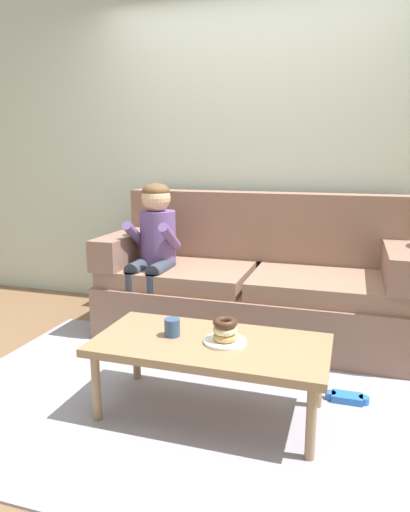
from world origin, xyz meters
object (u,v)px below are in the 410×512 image
at_px(couch, 254,286).
at_px(coffee_table, 210,349).
at_px(mug, 172,327).
at_px(person_child, 154,244).
at_px(toy_controller, 347,398).
at_px(donut, 225,337).

xyz_separation_m(couch, coffee_table, (0.02, -1.18, -0.00)).
height_order(couch, coffee_table, couch).
bearing_deg(couch, mug, -98.74).
xyz_separation_m(coffee_table, person_child, (-0.72, 0.97, 0.31)).
bearing_deg(toy_controller, couch, 140.39).
height_order(coffee_table, mug, mug).
bearing_deg(couch, toy_controller, -51.04).
bearing_deg(donut, couch, 94.77).
relative_size(person_child, donut, 9.18).
bearing_deg(couch, coffee_table, -88.79).
bearing_deg(donut, mug, 178.67).
distance_m(donut, mug, 0.28).
bearing_deg(coffee_table, donut, 3.02).
relative_size(couch, toy_controller, 9.47).
bearing_deg(toy_controller, donut, -139.73).
bearing_deg(mug, donut, -1.33).
height_order(couch, person_child, person_child).
bearing_deg(coffee_table, toy_controller, 26.37).
bearing_deg(mug, coffee_table, -2.89).
bearing_deg(coffee_table, mug, 177.11).
xyz_separation_m(couch, person_child, (-0.69, -0.22, 0.31)).
xyz_separation_m(couch, toy_controller, (0.69, -0.85, -0.33)).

